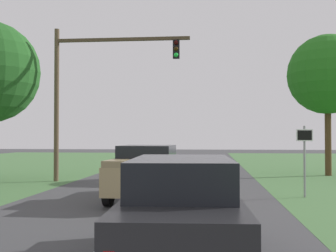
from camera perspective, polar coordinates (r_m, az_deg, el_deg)
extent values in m
plane|color=#424244|center=(13.08, -4.30, -11.35)|extent=(120.00, 120.00, 0.00)
cube|color=black|center=(7.67, 1.83, -12.40)|extent=(2.16, 4.92, 0.89)
cube|color=black|center=(7.80, 1.87, -6.58)|extent=(1.85, 3.07, 0.63)
cylinder|color=black|center=(9.30, -4.17, -13.21)|extent=(0.26, 0.73, 0.72)
cylinder|color=black|center=(9.26, 8.32, -13.25)|extent=(0.26, 0.73, 0.72)
cube|color=tan|center=(15.62, -2.57, -6.54)|extent=(2.27, 5.42, 0.91)
cube|color=black|center=(15.31, -2.75, -3.75)|extent=(1.89, 2.10, 0.63)
cube|color=#8F7D56|center=(13.96, -3.80, -4.86)|extent=(2.03, 2.11, 0.20)
cube|color=red|center=(13.25, -8.27, -7.26)|extent=(0.14, 0.07, 0.12)
cube|color=red|center=(12.89, -1.00, -7.44)|extent=(0.14, 0.07, 0.12)
cylinder|color=black|center=(17.48, -4.92, -7.48)|extent=(0.28, 0.81, 0.80)
cylinder|color=black|center=(17.15, 1.84, -7.61)|extent=(0.28, 0.81, 0.80)
cylinder|color=black|center=(14.30, -7.89, -8.86)|extent=(0.28, 0.81, 0.80)
cylinder|color=black|center=(13.89, 0.40, -9.09)|extent=(0.28, 0.81, 0.80)
cylinder|color=brown|center=(22.49, -14.51, 2.72)|extent=(0.24, 0.24, 7.70)
cube|color=#4C3D2B|center=(22.05, -6.04, 11.31)|extent=(6.74, 0.16, 0.16)
cube|color=black|center=(21.56, 1.10, 10.09)|extent=(0.32, 0.28, 0.90)
sphere|color=black|center=(21.48, 1.06, 10.96)|extent=(0.22, 0.22, 0.22)
sphere|color=black|center=(21.42, 1.06, 10.17)|extent=(0.22, 0.22, 0.22)
sphere|color=#1ED83F|center=(21.36, 1.07, 9.38)|extent=(0.22, 0.22, 0.22)
cylinder|color=gray|center=(16.85, 17.60, -4.49)|extent=(0.08, 0.08, 2.65)
cube|color=white|center=(16.79, 17.60, -1.17)|extent=(0.60, 0.03, 0.44)
cube|color=black|center=(16.78, 17.61, -1.17)|extent=(0.52, 0.01, 0.36)
cylinder|color=#4C351E|center=(26.47, 20.40, -1.72)|extent=(0.36, 0.36, 4.12)
sphere|color=#246C1C|center=(26.71, 20.33, 6.42)|extent=(4.59, 4.59, 4.59)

